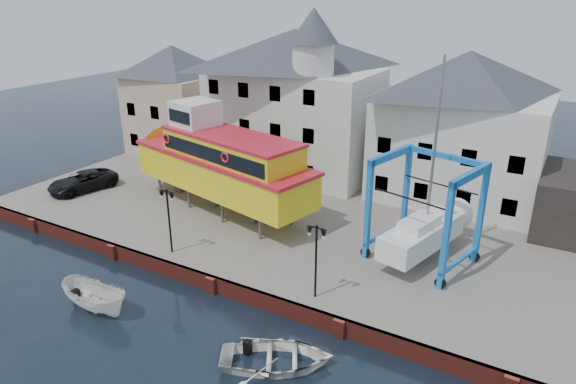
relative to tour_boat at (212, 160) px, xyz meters
The scene contains 13 objects.
ground 11.38m from the tour_boat, 53.73° to the right, with size 140.00×140.00×0.00m, color black.
hardstanding 7.86m from the tour_boat, 23.09° to the left, with size 44.00×22.00×1.00m, color slate.
quay_wall 11.11m from the tour_boat, 53.38° to the right, with size 44.00×0.47×1.00m.
building_pink 15.34m from the tour_boat, 140.94° to the left, with size 8.00×7.00×10.30m.
building_white_main 10.45m from the tour_boat, 82.73° to the left, with size 14.00×8.30×14.00m.
building_white_right 18.60m from the tour_boat, 35.03° to the left, with size 12.00×8.00×11.20m.
lamp_post_left 7.51m from the tour_boat, 73.33° to the right, with size 1.12×0.32×4.20m.
lamp_post_right 14.12m from the tour_boat, 30.58° to the right, with size 1.12×0.32×4.20m.
tour_boat is the anchor object (origin of this frame).
travel_lift 16.03m from the tour_boat, ahead, with size 6.52×8.23×12.05m.
van 11.92m from the tour_boat, 166.38° to the right, with size 2.50×5.43×1.51m, color black.
motorboat_a 13.79m from the tour_boat, 82.20° to the right, with size 1.72×4.58×1.77m, color white.
motorboat_b 17.81m from the tour_boat, 43.32° to the right, with size 3.77×5.27×1.09m, color white.
Camera 1 is at (16.36, -19.73, 16.28)m, focal length 32.00 mm.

